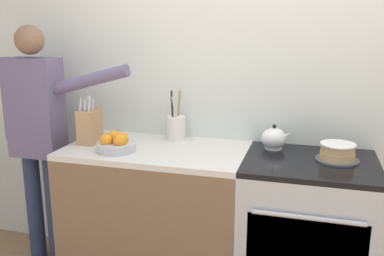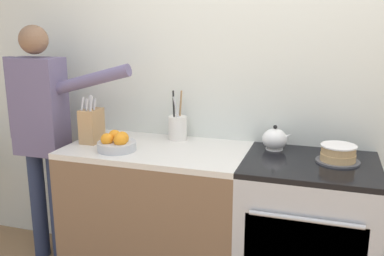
% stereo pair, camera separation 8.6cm
% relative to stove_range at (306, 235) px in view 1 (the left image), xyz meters
% --- Properties ---
extents(wall_back, '(8.00, 0.04, 2.60)m').
position_rel_stove_range_xyz_m(wall_back, '(-0.28, 0.34, 0.84)').
color(wall_back, silver).
rests_on(wall_back, ground_plane).
extents(counter_cabinet, '(1.12, 0.63, 0.92)m').
position_rel_stove_range_xyz_m(counter_cabinet, '(-0.93, 0.00, -0.00)').
color(counter_cabinet, brown).
rests_on(counter_cabinet, ground_plane).
extents(stove_range, '(0.74, 0.66, 0.92)m').
position_rel_stove_range_xyz_m(stove_range, '(0.00, 0.00, 0.00)').
color(stove_range, '#B7BABF').
rests_on(stove_range, ground_plane).
extents(layer_cake, '(0.24, 0.24, 0.10)m').
position_rel_stove_range_xyz_m(layer_cake, '(0.14, 0.04, 0.51)').
color(layer_cake, '#4C4C51').
rests_on(layer_cake, stove_range).
extents(tea_kettle, '(0.19, 0.15, 0.15)m').
position_rel_stove_range_xyz_m(tea_kettle, '(-0.22, 0.18, 0.52)').
color(tea_kettle, white).
rests_on(tea_kettle, stove_range).
extents(knife_block, '(0.11, 0.16, 0.31)m').
position_rel_stove_range_xyz_m(knife_block, '(-1.37, -0.01, 0.57)').
color(knife_block, tan).
rests_on(knife_block, counter_cabinet).
extents(utensil_crock, '(0.12, 0.12, 0.33)m').
position_rel_stove_range_xyz_m(utensil_crock, '(-0.86, 0.22, 0.54)').
color(utensil_crock, silver).
rests_on(utensil_crock, counter_cabinet).
extents(fruit_bowl, '(0.23, 0.23, 0.12)m').
position_rel_stove_range_xyz_m(fruit_bowl, '(-1.13, -0.13, 0.51)').
color(fruit_bowl, '#B7BABF').
rests_on(fruit_bowl, counter_cabinet).
extents(person_baker, '(0.93, 0.20, 1.66)m').
position_rel_stove_range_xyz_m(person_baker, '(-1.78, 0.03, 0.53)').
color(person_baker, '#283351').
rests_on(person_baker, ground_plane).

